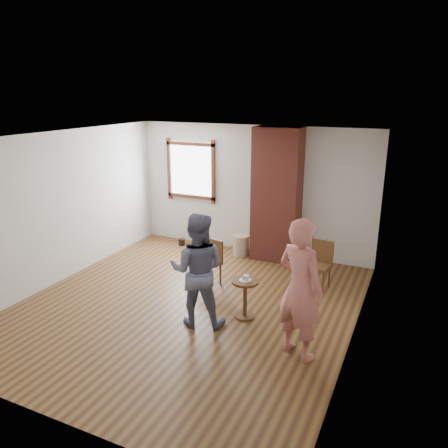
{
  "coord_description": "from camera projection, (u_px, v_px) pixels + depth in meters",
  "views": [
    {
      "loc": [
        3.12,
        -5.38,
        3.23
      ],
      "look_at": [
        0.27,
        0.8,
        1.15
      ],
      "focal_mm": 35.0,
      "sensor_mm": 36.0,
      "label": 1
    }
  ],
  "objects": [
    {
      "name": "side_table",
      "position": [
        245.0,
        293.0,
        6.38
      ],
      "size": [
        0.4,
        0.4,
        0.6
      ],
      "color": "brown",
      "rests_on": "ground"
    },
    {
      "name": "person_pink",
      "position": [
        300.0,
        289.0,
        5.33
      ],
      "size": [
        0.78,
        0.67,
        1.82
      ],
      "primitive_type": "imported",
      "rotation": [
        0.0,
        0.0,
        2.72
      ],
      "color": "#CA6E65",
      "rests_on": "ground"
    },
    {
      "name": "dining_chair_right",
      "position": [
        320.0,
        262.0,
        7.38
      ],
      "size": [
        0.43,
        0.43,
        0.82
      ],
      "rotation": [
        0.0,
        0.0,
        -0.13
      ],
      "color": "brown",
      "rests_on": "ground"
    },
    {
      "name": "cake_slice",
      "position": [
        246.0,
        278.0,
        6.31
      ],
      "size": [
        0.08,
        0.07,
        0.06
      ],
      "primitive_type": "cube",
      "color": "silver",
      "rests_on": "cake_plate"
    },
    {
      "name": "ground",
      "position": [
        187.0,
        305.0,
        6.86
      ],
      "size": [
        5.5,
        5.5,
        0.0
      ],
      "primitive_type": "plane",
      "color": "brown",
      "rests_on": "ground"
    },
    {
      "name": "cake_plate",
      "position": [
        245.0,
        280.0,
        6.32
      ],
      "size": [
        0.18,
        0.18,
        0.01
      ],
      "primitive_type": "cylinder",
      "color": "white",
      "rests_on": "side_table"
    },
    {
      "name": "man",
      "position": [
        198.0,
        270.0,
        6.11
      ],
      "size": [
        0.95,
        0.83,
        1.65
      ],
      "primitive_type": "imported",
      "rotation": [
        0.0,
        0.0,
        3.43
      ],
      "color": "#141C39",
      "rests_on": "ground"
    },
    {
      "name": "dark_pot",
      "position": [
        182.0,
        242.0,
        9.52
      ],
      "size": [
        0.16,
        0.16,
        0.14
      ],
      "primitive_type": "cylinder",
      "rotation": [
        0.0,
        0.0,
        -0.14
      ],
      "color": "black",
      "rests_on": "ground"
    },
    {
      "name": "room_shell",
      "position": [
        200.0,
        185.0,
        6.88
      ],
      "size": [
        5.04,
        5.52,
        2.62
      ],
      "color": "silver",
      "rests_on": "ground"
    },
    {
      "name": "brick_chimney",
      "position": [
        277.0,
        195.0,
        8.41
      ],
      "size": [
        0.9,
        0.5,
        2.6
      ],
      "primitive_type": "cube",
      "color": "#984336",
      "rests_on": "ground"
    },
    {
      "name": "dining_chair_left",
      "position": [
        211.0,
        260.0,
        7.51
      ],
      "size": [
        0.46,
        0.46,
        0.79
      ],
      "rotation": [
        0.0,
        0.0,
        -0.3
      ],
      "color": "brown",
      "rests_on": "ground"
    },
    {
      "name": "stoneware_crock",
      "position": [
        241.0,
        245.0,
        8.92
      ],
      "size": [
        0.43,
        0.43,
        0.42
      ],
      "primitive_type": "cylinder",
      "rotation": [
        0.0,
        0.0,
        0.42
      ],
      "color": "tan",
      "rests_on": "ground"
    }
  ]
}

